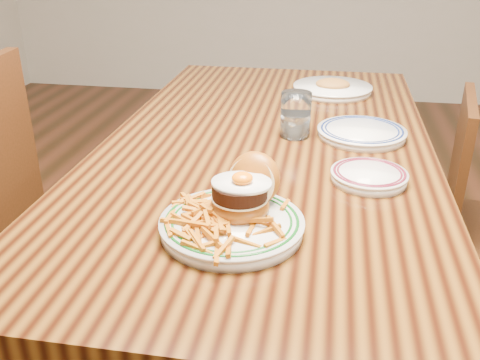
% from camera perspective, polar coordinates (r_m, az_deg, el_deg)
% --- Properties ---
extents(floor, '(6.00, 6.00, 0.00)m').
position_cam_1_polar(floor, '(1.82, 2.36, -18.40)').
color(floor, black).
rests_on(floor, ground).
extents(table, '(0.85, 1.60, 0.75)m').
position_cam_1_polar(table, '(1.45, 2.83, 0.92)').
color(table, black).
rests_on(table, floor).
extents(main_plate, '(0.27, 0.28, 0.13)m').
position_cam_1_polar(main_plate, '(0.99, -0.46, -3.40)').
color(main_plate, white).
rests_on(main_plate, table).
extents(side_plate, '(0.17, 0.17, 0.03)m').
position_cam_1_polar(side_plate, '(1.21, 13.60, 0.49)').
color(side_plate, white).
rests_on(side_plate, table).
extents(rear_plate, '(0.24, 0.24, 0.03)m').
position_cam_1_polar(rear_plate, '(1.47, 12.84, 5.00)').
color(rear_plate, white).
rests_on(rear_plate, table).
extents(water_glass, '(0.08, 0.08, 0.12)m').
position_cam_1_polar(water_glass, '(1.43, 5.95, 6.66)').
color(water_glass, white).
rests_on(water_glass, table).
extents(far_plate, '(0.27, 0.27, 0.05)m').
position_cam_1_polar(far_plate, '(1.86, 9.84, 9.63)').
color(far_plate, white).
rests_on(far_plate, table).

